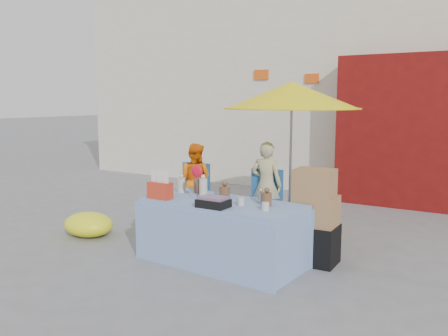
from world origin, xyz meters
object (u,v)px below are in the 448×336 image
Objects in this scene: market_table at (221,231)px; vendor_beige at (266,185)px; box_stack at (315,220)px; chair_left at (190,202)px; umbrella at (292,96)px; chair_right at (262,212)px; vendor_orange at (195,180)px.

market_table is 1.65m from vendor_beige.
vendor_beige is 1.56m from box_stack.
market_table is at bearing -50.70° from chair_left.
umbrella is (0.06, 1.76, 1.52)m from market_table.
umbrella is at bearing -159.49° from vendor_beige.
umbrella reaches higher than box_stack.
market_table is at bearing -91.93° from umbrella.
chair_right is 1.49m from box_stack.
vendor_beige is 1.16× the size of box_stack.
umbrella is at bearing 179.47° from vendor_orange.
vendor_orange is 0.93× the size of vendor_beige.
market_table is 2.24× the size of chair_left.
vendor_beige reaches higher than box_stack.
vendor_beige is at bearing 0.07° from chair_left.
chair_left is at bearing 138.97° from market_table.
chair_right is at bearing 102.95° from market_table.
market_table reaches higher than box_stack.
box_stack is at bearing 150.11° from vendor_orange.
vendor_orange reaches higher than market_table.
chair_right is at bearing -136.70° from umbrella.
chair_left is at bearing 173.94° from chair_right.
vendor_beige reaches higher than chair_right.
box_stack reaches higher than chair_right.
chair_right is 1.30m from vendor_orange.
box_stack is at bearing -27.13° from chair_left.
chair_right is (-0.24, 1.47, -0.11)m from market_table.
umbrella reaches higher than vendor_beige.
chair_right is 0.68× the size of vendor_beige.
chair_left is at bearing 83.23° from vendor_orange.
chair_left is at bearing 158.93° from box_stack.
vendor_orange reaches higher than chair_right.
market_table is 1.52× the size of vendor_beige.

